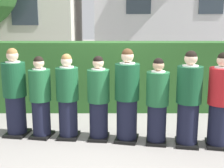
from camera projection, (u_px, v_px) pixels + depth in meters
ground_plane at (112, 140)px, 5.58m from camera, size 60.00×60.00×0.00m
student_front_row_0 at (16, 94)px, 5.67m from camera, size 0.46×0.53×1.67m
student_front_row_1 at (41, 99)px, 5.60m from camera, size 0.43×0.50×1.53m
student_front_row_2 at (68, 99)px, 5.55m from camera, size 0.41×0.48×1.58m
student_front_row_3 at (99, 100)px, 5.49m from camera, size 0.40×0.48×1.54m
student_front_row_4 at (128, 98)px, 5.40m from camera, size 0.49×0.57×1.68m
student_front_row_5 at (158, 103)px, 5.30m from camera, size 0.42×0.52×1.53m
student_front_row_6 at (189, 101)px, 5.19m from camera, size 0.46×0.54×1.67m
student_in_red_blazer at (221, 103)px, 5.14m from camera, size 0.47×0.54×1.64m
hedge at (112, 76)px, 7.33m from camera, size 9.61×0.70×1.66m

